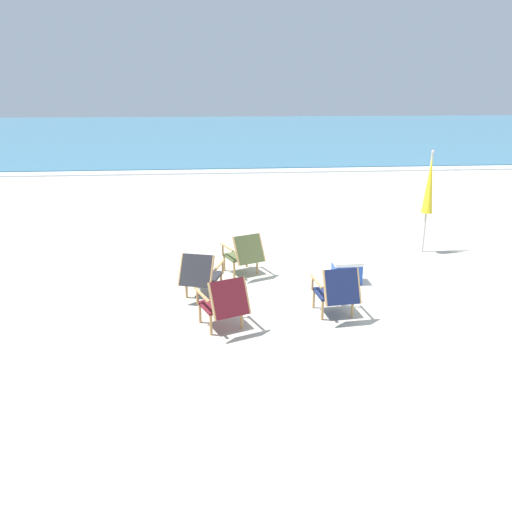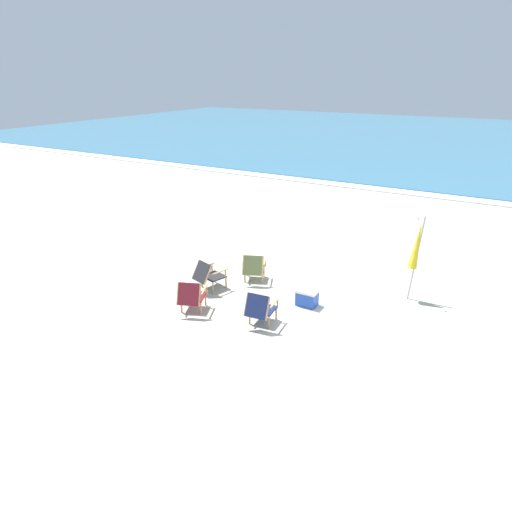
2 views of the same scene
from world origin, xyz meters
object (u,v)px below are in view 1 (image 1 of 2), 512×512
beach_chair_front_right (200,273)px  beach_chair_front_left (244,253)px  beach_chair_back_left (337,290)px  umbrella_furled_yellow (429,186)px  beach_chair_far_center (224,302)px  cooler_box (347,271)px

beach_chair_front_right → beach_chair_front_left: size_ratio=1.00×
beach_chair_front_left → beach_chair_back_left: bearing=-56.6°
beach_chair_front_right → umbrella_furled_yellow: (4.63, 2.09, 0.96)m
beach_chair_back_left → beach_chair_front_left: 2.26m
beach_chair_far_center → beach_chair_front_left: (0.43, 2.16, -0.00)m
beach_chair_back_left → umbrella_furled_yellow: (2.61, 3.00, 0.95)m
umbrella_furled_yellow → beach_chair_front_right: bearing=-155.7°
beach_chair_front_right → beach_chair_front_left: bearing=51.4°
beach_chair_front_right → umbrella_furled_yellow: umbrella_furled_yellow is taller
beach_chair_front_left → umbrella_furled_yellow: umbrella_furled_yellow is taller
beach_chair_back_left → beach_chair_far_center: size_ratio=0.92×
beach_chair_front_right → cooler_box: (2.55, 0.46, -0.22)m
beach_chair_back_left → cooler_box: beach_chair_back_left is taller
beach_chair_back_left → beach_chair_front_right: 2.22m
beach_chair_far_center → umbrella_furled_yellow: umbrella_furled_yellow is taller
beach_chair_back_left → umbrella_furled_yellow: size_ratio=0.38×
beach_chair_back_left → beach_chair_front_right: (-2.02, 0.91, -0.01)m
beach_chair_front_right → cooler_box: size_ratio=1.83×
beach_chair_far_center → beach_chair_front_right: (-0.35, 1.18, -0.01)m
beach_chair_far_center → umbrella_furled_yellow: bearing=37.4°
beach_chair_front_left → cooler_box: (1.77, -0.51, -0.22)m
beach_chair_front_right → umbrella_furled_yellow: bearing=24.3°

